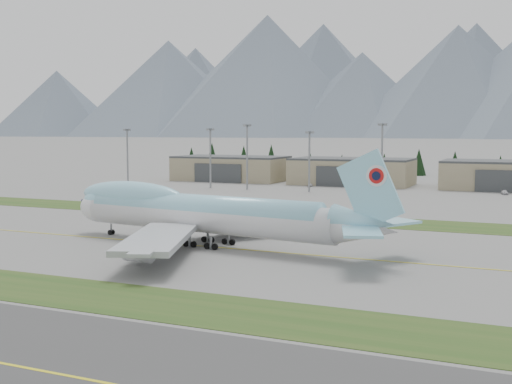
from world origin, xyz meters
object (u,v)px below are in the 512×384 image
at_px(service_vehicle_b, 391,195).
at_px(service_vehicle_c, 505,195).
at_px(service_vehicle_a, 310,187).
at_px(hangar_right, 509,175).
at_px(hangar_center, 352,171).
at_px(hangar_left, 231,168).
at_px(boeing_747_freighter, 202,213).

height_order(service_vehicle_b, service_vehicle_c, service_vehicle_c).
bearing_deg(service_vehicle_a, hangar_right, 4.37).
bearing_deg(service_vehicle_b, hangar_center, 60.51).
height_order(service_vehicle_a, service_vehicle_c, service_vehicle_c).
xyz_separation_m(hangar_left, service_vehicle_b, (78.70, -37.88, -5.39)).
height_order(boeing_747_freighter, service_vehicle_b, boeing_747_freighter).
relative_size(hangar_left, service_vehicle_a, 12.39).
bearing_deg(service_vehicle_a, service_vehicle_c, -11.43).
relative_size(boeing_747_freighter, hangar_right, 1.51).
height_order(hangar_left, hangar_center, same).
xyz_separation_m(boeing_747_freighter, hangar_left, (-65.47, 148.76, -0.88)).
relative_size(service_vehicle_b, service_vehicle_c, 0.69).
bearing_deg(service_vehicle_b, service_vehicle_c, -35.15).
height_order(hangar_left, service_vehicle_c, hangar_left).
xyz_separation_m(service_vehicle_a, service_vehicle_b, (35.78, -20.31, 0.00)).
distance_m(hangar_center, service_vehicle_c, 62.94).
height_order(hangar_center, service_vehicle_c, hangar_center).
height_order(hangar_center, hangar_right, same).
bearing_deg(boeing_747_freighter, service_vehicle_a, 107.55).
xyz_separation_m(boeing_747_freighter, hangar_right, (49.53, 148.76, -0.88)).
height_order(hangar_left, hangar_right, same).
relative_size(hangar_center, hangar_right, 1.00).
bearing_deg(hangar_center, service_vehicle_c, -18.78).
xyz_separation_m(hangar_center, service_vehicle_a, (-12.07, -17.57, -5.39)).
bearing_deg(boeing_747_freighter, hangar_right, 79.38).
bearing_deg(boeing_747_freighter, service_vehicle_c, 76.98).
bearing_deg(service_vehicle_a, hangar_center, 46.18).
bearing_deg(boeing_747_freighter, hangar_left, 121.55).
relative_size(boeing_747_freighter, hangar_center, 1.51).
distance_m(hangar_center, hangar_right, 60.00).
distance_m(hangar_left, service_vehicle_a, 46.69).
distance_m(service_vehicle_a, service_vehicle_c, 71.49).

